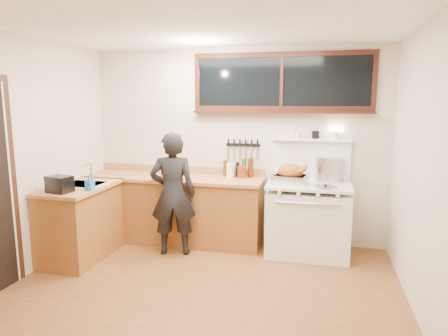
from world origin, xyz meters
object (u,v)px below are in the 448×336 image
(vintage_stove, at_px, (308,217))
(cutting_board, at_px, (170,174))
(man, at_px, (173,194))
(roast_turkey, at_px, (291,175))

(vintage_stove, relative_size, cutting_board, 3.27)
(vintage_stove, distance_m, cutting_board, 1.86)
(man, bearing_deg, cutting_board, 117.60)
(vintage_stove, xyz_separation_m, cutting_board, (-1.80, -0.11, 0.49))
(vintage_stove, height_order, cutting_board, vintage_stove)
(man, xyz_separation_m, roast_turkey, (1.41, 0.39, 0.23))
(vintage_stove, height_order, man, vintage_stove)
(vintage_stove, bearing_deg, man, -166.13)
(vintage_stove, bearing_deg, cutting_board, -176.64)
(vintage_stove, xyz_separation_m, roast_turkey, (-0.23, -0.02, 0.53))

